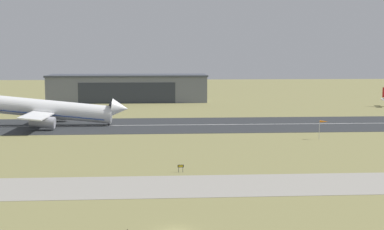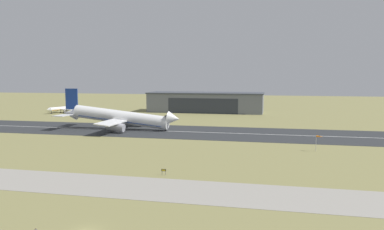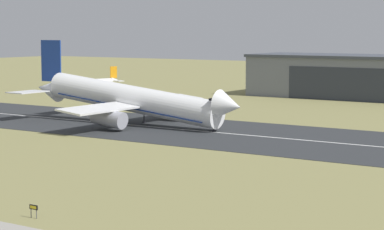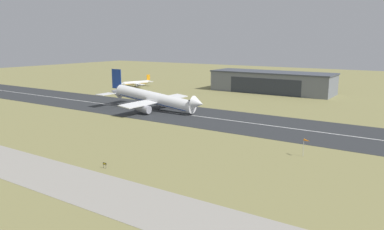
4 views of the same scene
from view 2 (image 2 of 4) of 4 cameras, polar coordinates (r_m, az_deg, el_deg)
ground_plane at (r=114.31m, az=-2.87°, el=-6.72°), size 758.70×758.70×0.00m
runway_strip at (r=166.66m, az=2.05°, el=-2.67°), size 518.70×40.08×0.06m
runway_centreline at (r=166.65m, az=2.05°, el=-2.66°), size 466.83×0.70×0.01m
taxiway_road at (r=86.92m, az=-8.10°, el=-10.88°), size 389.02×16.57×0.05m
hangar_building at (r=260.58m, az=2.11°, el=1.97°), size 79.58×25.51×13.59m
airplane_landing at (r=178.65m, az=-10.88°, el=-0.35°), size 59.24×44.59×19.01m
airplane_parked_centre at (r=269.60m, az=-19.17°, el=0.94°), size 22.76×24.59×8.45m
windsock_pole at (r=131.35m, az=18.87°, el=-3.23°), size 2.39×1.69×5.39m
runway_sign at (r=96.37m, az=-4.34°, el=-8.46°), size 1.24×0.13×1.56m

